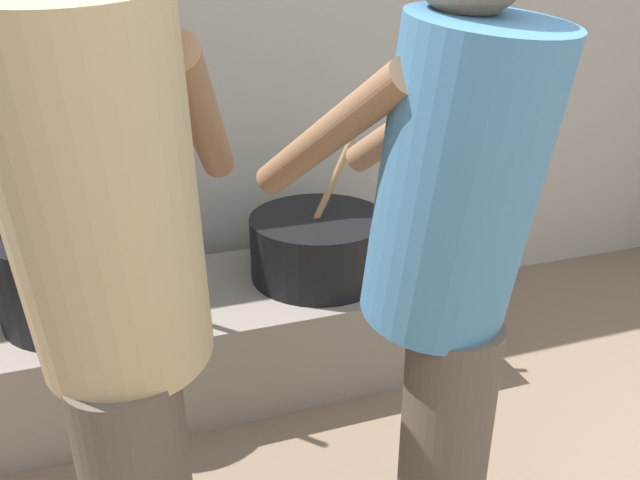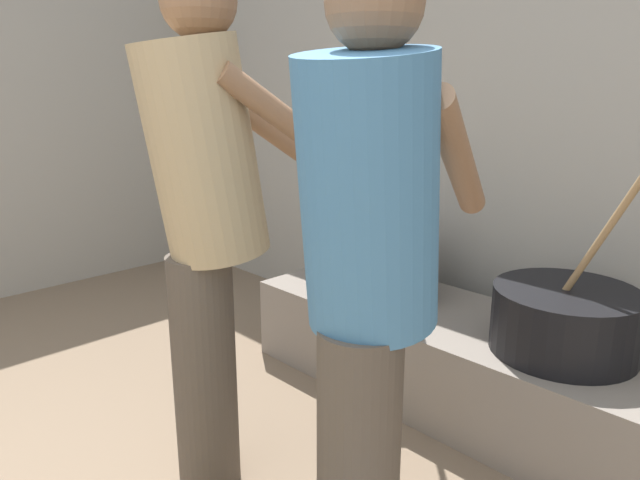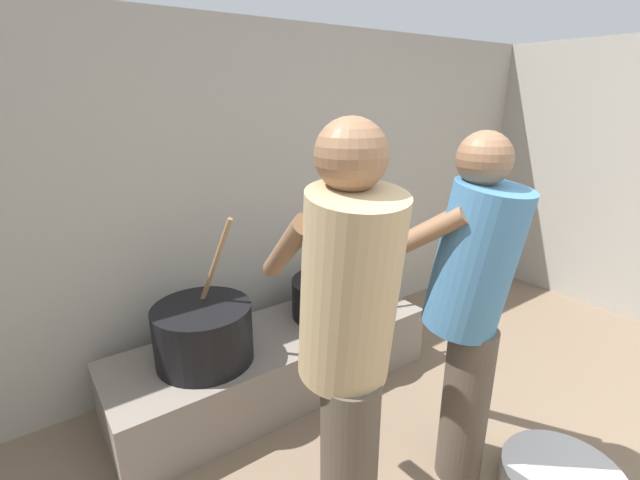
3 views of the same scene
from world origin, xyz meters
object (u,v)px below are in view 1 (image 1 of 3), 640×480
(cooking_pot_secondary, at_px, (319,246))
(cook_in_tan_shirt, at_px, (115,292))
(cooking_pot_main, at_px, (76,271))
(cook_in_blue_shirt, at_px, (449,261))

(cooking_pot_secondary, relative_size, cook_in_tan_shirt, 0.43)
(cooking_pot_secondary, xyz_separation_m, cook_in_tan_shirt, (-0.69, -0.98, 0.43))
(cooking_pot_main, relative_size, cook_in_tan_shirt, 0.47)
(cooking_pot_main, height_order, cook_in_blue_shirt, cook_in_blue_shirt)
(cooking_pot_secondary, bearing_deg, cook_in_blue_shirt, -93.31)
(cook_in_blue_shirt, bearing_deg, cook_in_tan_shirt, -179.92)
(cooking_pot_main, xyz_separation_m, cook_in_tan_shirt, (0.13, -0.97, 0.40))
(cook_in_blue_shirt, height_order, cook_in_tan_shirt, cook_in_tan_shirt)
(cook_in_tan_shirt, bearing_deg, cooking_pot_main, 97.66)
(cooking_pot_main, distance_m, cooking_pot_secondary, 0.82)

